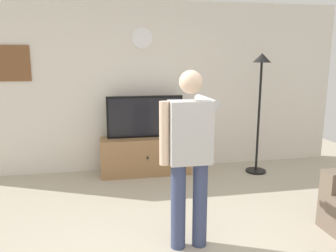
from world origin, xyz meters
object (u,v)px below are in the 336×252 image
(framed_picture, at_px, (6,63))
(television, at_px, (145,117))
(person_standing_nearer_lamp, at_px, (189,151))
(tv_stand, at_px, (146,156))
(floor_lamp, at_px, (260,89))
(wall_clock, at_px, (142,38))

(framed_picture, bearing_deg, television, -7.02)
(television, distance_m, person_standing_nearer_lamp, 2.17)
(tv_stand, bearing_deg, person_standing_nearer_lamp, -85.78)
(framed_picture, bearing_deg, floor_lamp, -8.17)
(framed_picture, distance_m, person_standing_nearer_lamp, 3.35)
(television, height_order, person_standing_nearer_lamp, person_standing_nearer_lamp)
(tv_stand, distance_m, wall_clock, 1.84)
(television, bearing_deg, floor_lamp, -9.48)
(person_standing_nearer_lamp, bearing_deg, television, 94.13)
(television, xyz_separation_m, framed_picture, (-2.02, 0.25, 0.82))
(television, relative_size, wall_clock, 3.62)
(tv_stand, relative_size, person_standing_nearer_lamp, 0.83)
(tv_stand, height_order, television, television)
(tv_stand, bearing_deg, floor_lamp, -8.00)
(television, relative_size, framed_picture, 1.71)
(floor_lamp, bearing_deg, wall_clock, 163.03)
(television, distance_m, floor_lamp, 1.84)
(wall_clock, xyz_separation_m, framed_picture, (-2.02, 0.00, -0.38))
(wall_clock, relative_size, person_standing_nearer_lamp, 0.19)
(television, xyz_separation_m, floor_lamp, (1.76, -0.29, 0.43))
(wall_clock, bearing_deg, television, -90.00)
(television, relative_size, person_standing_nearer_lamp, 0.70)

